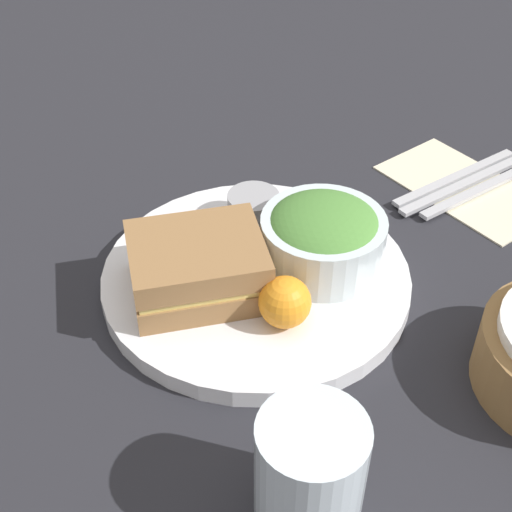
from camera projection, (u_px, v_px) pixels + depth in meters
The scene contains 11 objects.
ground_plane at pixel (256, 286), 0.72m from camera, with size 4.00×4.00×0.00m, color #232328.
plate at pixel (256, 279), 0.71m from camera, with size 0.30×0.30×0.02m, color silver.
sandwich at pixel (198, 267), 0.67m from camera, with size 0.16×0.14×0.06m.
salad_bowl at pixel (323, 235), 0.69m from camera, with size 0.12×0.12×0.07m.
dressing_cup at pixel (254, 209), 0.75m from camera, with size 0.06×0.06×0.03m, color #99999E.
orange_wedge at pixel (285, 302), 0.64m from camera, with size 0.05×0.05×0.05m, color orange.
drink_glass at pixel (310, 474), 0.49m from camera, with size 0.08×0.08×0.10m, color silver.
napkin at pixel (465, 187), 0.84m from camera, with size 0.11×0.19×0.00m, color beige.
fork at pixel (454, 177), 0.85m from camera, with size 0.20×0.01×0.01m, color #B2B2B7.
knife at pixel (465, 184), 0.84m from camera, with size 0.20×0.01×0.01m, color #B2B2B7.
spoon at pixel (477, 191), 0.83m from camera, with size 0.18×0.01×0.01m, color #B2B2B7.
Camera 1 is at (0.32, 0.42, 0.48)m, focal length 50.00 mm.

